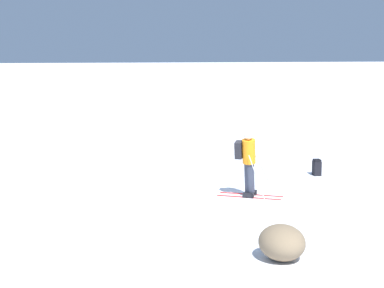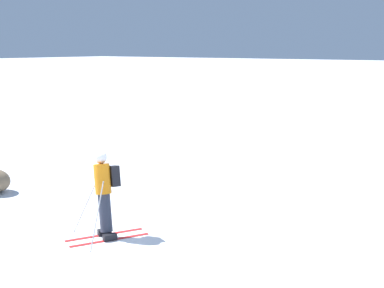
{
  "view_description": "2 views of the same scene",
  "coord_description": "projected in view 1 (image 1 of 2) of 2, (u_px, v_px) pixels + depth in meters",
  "views": [
    {
      "loc": [
        -15.6,
        4.26,
        3.9
      ],
      "look_at": [
        -0.89,
        1.78,
        1.65
      ],
      "focal_mm": 60.0,
      "sensor_mm": 36.0,
      "label": 1
    },
    {
      "loc": [
        8.21,
        -7.69,
        3.99
      ],
      "look_at": [
        -0.58,
        4.54,
        1.23
      ],
      "focal_mm": 50.0,
      "sensor_mm": 36.0,
      "label": 2
    }
  ],
  "objects": [
    {
      "name": "skier",
      "position": [
        248.0,
        159.0,
        16.65
      ],
      "size": [
        1.42,
        1.73,
        1.84
      ],
      "rotation": [
        0.0,
        0.0,
        -0.47
      ],
      "color": "red",
      "rests_on": "ground"
    },
    {
      "name": "spare_backpack",
      "position": [
        317.0,
        167.0,
        19.68
      ],
      "size": [
        0.31,
        0.24,
        0.5
      ],
      "rotation": [
        0.0,
        0.0,
        6.23
      ],
      "color": "black",
      "rests_on": "ground"
    },
    {
      "name": "ground_plane",
      "position": [
        255.0,
        200.0,
        16.49
      ],
      "size": [
        300.0,
        300.0,
        0.0
      ],
      "primitive_type": "plane",
      "color": "white"
    },
    {
      "name": "exposed_boulder_1",
      "position": [
        282.0,
        242.0,
        11.84
      ],
      "size": [
        1.01,
        0.86,
        0.66
      ],
      "primitive_type": "ellipsoid",
      "color": "#7A664C",
      "rests_on": "ground"
    }
  ]
}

